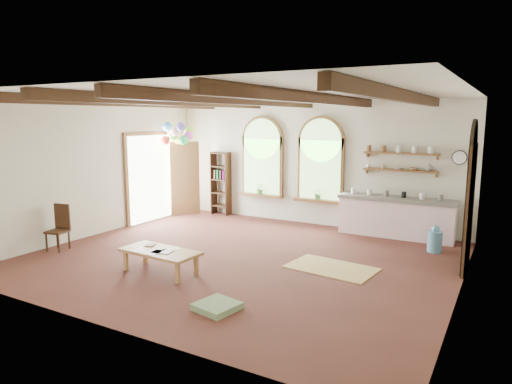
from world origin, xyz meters
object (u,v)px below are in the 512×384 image
Objects in this scene: coffee_table at (160,253)px; side_chair at (58,237)px; balloon_cluster at (178,134)px; kitchen_counter at (396,217)px.

coffee_table is 1.56× the size of side_chair.
coffee_table is 1.30× the size of balloon_cluster.
balloon_cluster is at bearing -171.03° from kitchen_counter.
coffee_table is at bearing -55.36° from balloon_cluster.
side_chair is (-2.85, 0.06, -0.09)m from coffee_table.
coffee_table is at bearing -1.18° from side_chair.
kitchen_counter is 6.07m from balloon_cluster.
kitchen_counter is at bearing 56.44° from coffee_table.
side_chair reaches higher than coffee_table.
side_chair is at bearing -93.81° from balloon_cluster.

